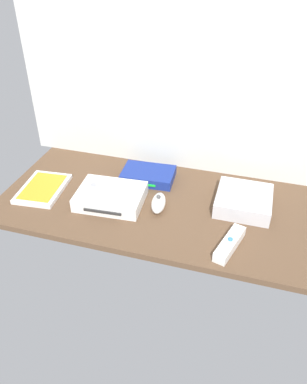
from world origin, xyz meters
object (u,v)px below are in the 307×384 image
object	(u,v)px
game_case	(43,188)
remote_nunchuk	(158,203)
game_console	(111,197)
network_router	(148,175)
mini_computer	(244,200)
remote_classic_pad	(106,190)
remote_wand	(230,244)

from	to	relation	value
game_case	remote_nunchuk	world-z (taller)	remote_nunchuk
game_console	game_case	xyz separation A→B (cm)	(-24.56, -0.31, -1.44)
game_case	network_router	size ratio (longest dim) A/B	1.08
game_console	mini_computer	bearing A→B (deg)	9.05
network_router	remote_nunchuk	world-z (taller)	remote_nunchuk
game_console	remote_nunchuk	size ratio (longest dim) A/B	2.09
mini_computer	remote_classic_pad	xyz separation A→B (cm)	(-42.32, -10.44, 2.77)
game_console	network_router	distance (cm)	18.15
game_case	network_router	bearing A→B (deg)	22.58
mini_computer	game_console	bearing A→B (deg)	-167.16
mini_computer	remote_wand	distance (cm)	20.15
remote_nunchuk	remote_classic_pad	world-z (taller)	remote_classic_pad
network_router	remote_classic_pad	bearing A→B (deg)	-119.69
remote_nunchuk	game_console	bearing A→B (deg)	176.65
game_case	remote_classic_pad	xyz separation A→B (cm)	(23.47, -0.73, 4.65)
game_case	network_router	xyz separation A→B (cm)	(32.11, 16.80, 0.94)
mini_computer	network_router	distance (cm)	34.44
mini_computer	network_router	size ratio (longest dim) A/B	0.91
mini_computer	game_case	xyz separation A→B (cm)	(-65.80, -9.71, -1.88)
mini_computer	remote_wand	world-z (taller)	mini_computer
remote_classic_pad	remote_nunchuk	bearing A→B (deg)	3.48
remote_wand	network_router	bearing A→B (deg)	155.54
network_router	game_case	bearing A→B (deg)	-155.84
remote_nunchuk	mini_computer	bearing A→B (deg)	9.40
remote_wand	remote_nunchuk	world-z (taller)	remote_nunchuk
remote_nunchuk	remote_classic_pad	size ratio (longest dim) A/B	0.70
mini_computer	remote_wand	bearing A→B (deg)	-94.86
mini_computer	remote_classic_pad	bearing A→B (deg)	-166.15
game_case	remote_wand	xyz separation A→B (cm)	(64.09, -10.34, 0.75)
mini_computer	network_router	world-z (taller)	mini_computer
mini_computer	remote_nunchuk	world-z (taller)	mini_computer
remote_wand	game_console	bearing A→B (deg)	-179.21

